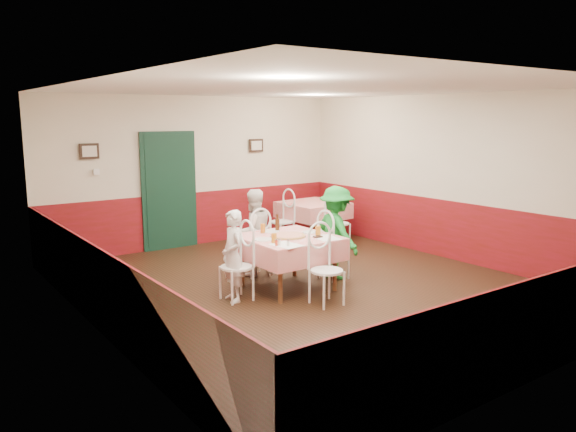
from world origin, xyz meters
TOP-DOWN VIEW (x-y plane):
  - floor at (0.00, 0.00)m, footprint 7.00×7.00m
  - ceiling at (0.00, 0.00)m, footprint 7.00×7.00m
  - back_wall at (0.00, 3.50)m, footprint 6.00×0.10m
  - front_wall at (0.00, -3.50)m, footprint 6.00×0.10m
  - left_wall at (-3.00, 0.00)m, footprint 0.10×7.00m
  - right_wall at (3.00, 0.00)m, footprint 0.10×7.00m
  - wainscot_back at (0.00, 3.48)m, footprint 6.00×0.03m
  - wainscot_front at (0.00, -3.48)m, footprint 6.00×0.03m
  - wainscot_left at (-2.98, 0.00)m, footprint 0.03×7.00m
  - wainscot_right at (2.98, 0.00)m, footprint 0.03×7.00m
  - door at (-0.60, 3.45)m, footprint 0.96×0.06m
  - picture_left at (-2.00, 3.45)m, footprint 0.32×0.03m
  - picture_right at (1.30, 3.45)m, footprint 0.32×0.03m
  - thermostat at (-1.90, 3.45)m, footprint 0.10×0.03m
  - main_table at (-0.30, 0.14)m, footprint 1.23×1.23m
  - second_table at (1.97, 2.44)m, footprint 1.18×1.18m
  - chair_left at (-1.15, 0.13)m, footprint 0.43×0.43m
  - chair_right at (0.55, 0.14)m, footprint 0.45×0.45m
  - chair_far at (-0.31, 0.99)m, footprint 0.44×0.44m
  - chair_near at (-0.29, -0.71)m, footprint 0.44×0.44m
  - chair_second_a at (1.22, 2.44)m, footprint 0.44×0.44m
  - chair_second_b at (1.97, 1.69)m, footprint 0.44×0.44m
  - pizza at (-0.32, 0.11)m, footprint 0.48×0.48m
  - plate_left at (-0.71, 0.14)m, footprint 0.25×0.25m
  - plate_right at (0.12, 0.14)m, footprint 0.25×0.25m
  - plate_far at (-0.32, 0.53)m, footprint 0.25×0.25m
  - glass_a at (-0.70, -0.10)m, footprint 0.07×0.07m
  - glass_b at (0.07, -0.08)m, footprint 0.08×0.08m
  - glass_c at (-0.45, 0.54)m, footprint 0.07×0.07m
  - beer_bottle at (-0.20, 0.54)m, footprint 0.06×0.06m
  - shaker_a at (-0.72, -0.26)m, footprint 0.04×0.04m
  - shaker_b at (-0.65, -0.35)m, footprint 0.04×0.04m
  - shaker_c at (-0.77, -0.25)m, footprint 0.04×0.04m
  - menu_left at (-0.64, -0.29)m, footprint 0.36×0.44m
  - menu_right at (0.07, -0.25)m, footprint 0.37×0.45m
  - wallet at (-0.01, -0.17)m, footprint 0.11×0.09m
  - diner_left at (-1.20, 0.13)m, footprint 0.35×0.48m
  - diner_far at (-0.31, 1.04)m, footprint 0.68×0.55m
  - diner_right at (0.60, 0.14)m, footprint 0.59×0.94m

SIDE VIEW (x-z plane):
  - floor at x=0.00m, z-range 0.00..0.00m
  - main_table at x=-0.30m, z-range -0.01..0.76m
  - second_table at x=1.97m, z-range -0.01..0.76m
  - chair_left at x=-1.15m, z-range 0.00..0.90m
  - chair_right at x=0.55m, z-range 0.00..0.90m
  - chair_far at x=-0.31m, z-range 0.00..0.90m
  - chair_near at x=-0.29m, z-range 0.00..0.90m
  - chair_second_a at x=1.22m, z-range 0.00..0.90m
  - chair_second_b at x=1.97m, z-range 0.00..0.90m
  - wainscot_back at x=0.00m, z-range 0.00..1.00m
  - wainscot_front at x=0.00m, z-range 0.00..1.00m
  - wainscot_left at x=-2.98m, z-range 0.00..1.00m
  - wainscot_right at x=2.98m, z-range 0.00..1.00m
  - diner_left at x=-1.20m, z-range 0.00..1.22m
  - diner_far at x=-0.31m, z-range 0.00..1.33m
  - diner_right at x=0.60m, z-range 0.00..1.40m
  - menu_left at x=-0.64m, z-range 0.76..0.76m
  - menu_right at x=0.07m, z-range 0.76..0.76m
  - plate_left at x=-0.71m, z-range 0.76..0.77m
  - plate_right at x=0.12m, z-range 0.76..0.77m
  - plate_far at x=-0.32m, z-range 0.76..0.77m
  - wallet at x=-0.01m, z-range 0.76..0.78m
  - pizza at x=-0.32m, z-range 0.76..0.79m
  - shaker_a at x=-0.72m, z-range 0.76..0.85m
  - shaker_b at x=-0.65m, z-range 0.76..0.85m
  - shaker_c at x=-0.77m, z-range 0.76..0.85m
  - glass_a at x=-0.70m, z-range 0.76..0.89m
  - glass_c at x=-0.45m, z-range 0.76..0.89m
  - glass_b at x=0.07m, z-range 0.76..0.90m
  - beer_bottle at x=-0.20m, z-range 0.76..0.99m
  - door at x=-0.60m, z-range 0.00..2.10m
  - back_wall at x=0.00m, z-range 0.00..2.80m
  - front_wall at x=0.00m, z-range 0.00..2.80m
  - left_wall at x=-3.00m, z-range 0.00..2.80m
  - right_wall at x=3.00m, z-range 0.00..2.80m
  - thermostat at x=-1.90m, z-range 1.45..1.55m
  - picture_left at x=-2.00m, z-range 1.72..1.98m
  - picture_right at x=1.30m, z-range 1.72..1.98m
  - ceiling at x=0.00m, z-range 2.80..2.80m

